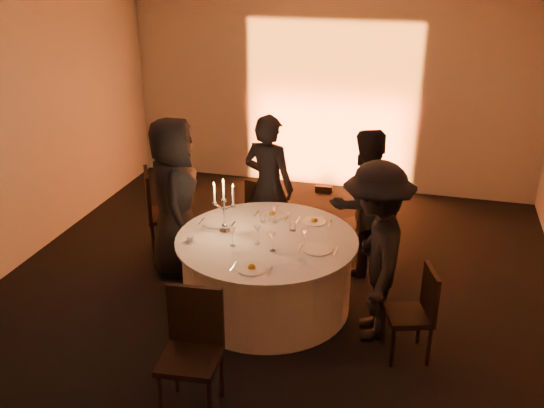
% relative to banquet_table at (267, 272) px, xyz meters
% --- Properties ---
extents(floor, '(7.00, 7.00, 0.00)m').
position_rel_banquet_table_xyz_m(floor, '(0.00, 0.00, -0.38)').
color(floor, black).
rests_on(floor, ground).
extents(ceiling, '(7.00, 7.00, 0.00)m').
position_rel_banquet_table_xyz_m(ceiling, '(0.00, 0.00, 2.62)').
color(ceiling, silver).
rests_on(ceiling, wall_back).
extents(wall_back, '(7.00, 0.00, 7.00)m').
position_rel_banquet_table_xyz_m(wall_back, '(0.00, 3.50, 1.12)').
color(wall_back, beige).
rests_on(wall_back, floor).
extents(uplighter_fixture, '(0.25, 0.12, 0.10)m').
position_rel_banquet_table_xyz_m(uplighter_fixture, '(0.00, 3.20, -0.33)').
color(uplighter_fixture, black).
rests_on(uplighter_fixture, floor).
extents(banquet_table, '(1.80, 1.80, 0.77)m').
position_rel_banquet_table_xyz_m(banquet_table, '(0.00, 0.00, 0.00)').
color(banquet_table, black).
rests_on(banquet_table, floor).
extents(chair_left, '(0.64, 0.64, 1.07)m').
position_rel_banquet_table_xyz_m(chair_left, '(-1.50, 0.74, 0.22)').
color(chair_left, black).
rests_on(chair_left, floor).
extents(chair_back_left, '(0.46, 0.46, 0.86)m').
position_rel_banquet_table_xyz_m(chair_back_left, '(-0.41, 1.32, 0.09)').
color(chair_back_left, black).
rests_on(chair_back_left, floor).
extents(chair_back_right, '(0.66, 0.66, 1.07)m').
position_rel_banquet_table_xyz_m(chair_back_right, '(0.92, 1.00, 0.22)').
color(chair_back_right, black).
rests_on(chair_back_right, floor).
extents(chair_right, '(0.48, 0.48, 0.87)m').
position_rel_banquet_table_xyz_m(chair_right, '(1.49, -0.44, 0.10)').
color(chair_right, black).
rests_on(chair_right, floor).
extents(chair_front, '(0.49, 0.49, 1.02)m').
position_rel_banquet_table_xyz_m(chair_front, '(-0.17, -1.54, 0.19)').
color(chair_front, black).
rests_on(chair_front, floor).
extents(guest_left, '(0.85, 1.02, 1.78)m').
position_rel_banquet_table_xyz_m(guest_left, '(-1.18, 0.48, 0.51)').
color(guest_left, black).
rests_on(guest_left, floor).
extents(guest_back_left, '(0.71, 0.55, 1.71)m').
position_rel_banquet_table_xyz_m(guest_back_left, '(-0.29, 1.11, 0.47)').
color(guest_back_left, black).
rests_on(guest_back_left, floor).
extents(guest_back_right, '(1.02, 1.00, 1.66)m').
position_rel_banquet_table_xyz_m(guest_back_right, '(0.82, 0.97, 0.45)').
color(guest_back_right, black).
rests_on(guest_back_right, floor).
extents(guest_right, '(0.83, 1.21, 1.72)m').
position_rel_banquet_table_xyz_m(guest_right, '(1.08, -0.20, 0.48)').
color(guest_right, black).
rests_on(guest_right, floor).
extents(plate_left, '(0.36, 0.29, 0.01)m').
position_rel_banquet_table_xyz_m(plate_left, '(-0.59, 0.19, 0.39)').
color(plate_left, white).
rests_on(plate_left, banquet_table).
extents(plate_back_left, '(0.36, 0.29, 0.08)m').
position_rel_banquet_table_xyz_m(plate_back_left, '(-0.09, 0.53, 0.40)').
color(plate_back_left, white).
rests_on(plate_back_left, banquet_table).
extents(plate_back_right, '(0.35, 0.26, 0.08)m').
position_rel_banquet_table_xyz_m(plate_back_right, '(0.38, 0.48, 0.40)').
color(plate_back_right, white).
rests_on(plate_back_right, banquet_table).
extents(plate_right, '(0.36, 0.28, 0.01)m').
position_rel_banquet_table_xyz_m(plate_right, '(0.53, -0.12, 0.39)').
color(plate_right, white).
rests_on(plate_right, banquet_table).
extents(plate_front, '(0.36, 0.27, 0.08)m').
position_rel_banquet_table_xyz_m(plate_front, '(0.04, -0.63, 0.40)').
color(plate_front, white).
rests_on(plate_front, banquet_table).
extents(coffee_cup, '(0.11, 0.11, 0.07)m').
position_rel_banquet_table_xyz_m(coffee_cup, '(-0.69, -0.28, 0.42)').
color(coffee_cup, white).
rests_on(coffee_cup, banquet_table).
extents(candelabra, '(0.24, 0.12, 0.58)m').
position_rel_banquet_table_xyz_m(candelabra, '(-0.44, 0.02, 0.59)').
color(candelabra, silver).
rests_on(candelabra, banquet_table).
extents(wine_glass_a, '(0.07, 0.07, 0.19)m').
position_rel_banquet_table_xyz_m(wine_glass_a, '(-0.01, 0.36, 0.52)').
color(wine_glass_a, silver).
rests_on(wine_glass_a, banquet_table).
extents(wine_glass_b, '(0.07, 0.07, 0.19)m').
position_rel_banquet_table_xyz_m(wine_glass_b, '(0.13, -0.25, 0.52)').
color(wine_glass_b, silver).
rests_on(wine_glass_b, banquet_table).
extents(wine_glass_c, '(0.07, 0.07, 0.19)m').
position_rel_banquet_table_xyz_m(wine_glass_c, '(-0.27, -0.25, 0.52)').
color(wine_glass_c, silver).
rests_on(wine_glass_c, banquet_table).
extents(wine_glass_d, '(0.07, 0.07, 0.19)m').
position_rel_banquet_table_xyz_m(wine_glass_d, '(-0.05, -0.15, 0.52)').
color(wine_glass_d, silver).
rests_on(wine_glass_d, banquet_table).
extents(wine_glass_e, '(0.07, 0.07, 0.19)m').
position_rel_banquet_table_xyz_m(wine_glass_e, '(0.40, -0.09, 0.52)').
color(wine_glass_e, silver).
rests_on(wine_glass_e, banquet_table).
extents(tumbler_a, '(0.07, 0.07, 0.09)m').
position_rel_banquet_table_xyz_m(tumbler_a, '(-0.14, 0.35, 0.43)').
color(tumbler_a, silver).
rests_on(tumbler_a, banquet_table).
extents(tumbler_b, '(0.07, 0.07, 0.09)m').
position_rel_banquet_table_xyz_m(tumbler_b, '(0.21, 0.23, 0.43)').
color(tumbler_b, silver).
rests_on(tumbler_b, banquet_table).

